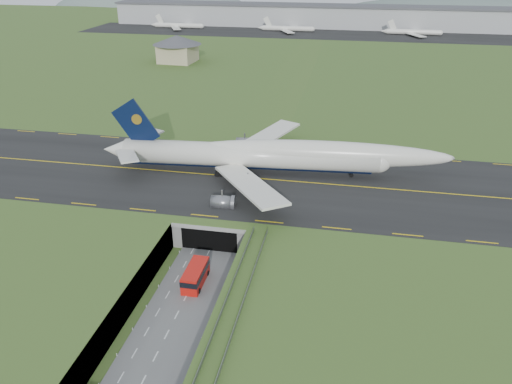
# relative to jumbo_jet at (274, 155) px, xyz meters

# --- Properties ---
(ground) EXTENTS (900.00, 900.00, 0.00)m
(ground) POSITION_rel_jumbo_jet_xyz_m (-8.97, -36.65, -11.12)
(ground) COLOR #3F6327
(ground) RESTS_ON ground
(airfield_deck) EXTENTS (800.00, 800.00, 6.00)m
(airfield_deck) POSITION_rel_jumbo_jet_xyz_m (-8.97, -36.65, -8.12)
(airfield_deck) COLOR gray
(airfield_deck) RESTS_ON ground
(trench_road) EXTENTS (12.00, 75.00, 0.20)m
(trench_road) POSITION_rel_jumbo_jet_xyz_m (-8.97, -44.15, -11.02)
(trench_road) COLOR slate
(trench_road) RESTS_ON ground
(taxiway) EXTENTS (800.00, 44.00, 0.18)m
(taxiway) POSITION_rel_jumbo_jet_xyz_m (-8.97, -3.65, -5.03)
(taxiway) COLOR black
(taxiway) RESTS_ON airfield_deck
(tunnel_portal) EXTENTS (17.00, 22.30, 6.00)m
(tunnel_portal) POSITION_rel_jumbo_jet_xyz_m (-8.97, -19.94, -7.78)
(tunnel_portal) COLOR gray
(tunnel_portal) RESTS_ON ground
(guideway) EXTENTS (3.00, 53.00, 7.05)m
(guideway) POSITION_rel_jumbo_jet_xyz_m (2.03, -55.76, -5.80)
(guideway) COLOR #A8A8A3
(guideway) RESTS_ON ground
(jumbo_jet) EXTENTS (87.82, 57.49, 19.08)m
(jumbo_jet) POSITION_rel_jumbo_jet_xyz_m (0.00, 0.00, 0.00)
(jumbo_jet) COLOR white
(jumbo_jet) RESTS_ON ground
(shuttle_tram) EXTENTS (3.36, 8.64, 3.49)m
(shuttle_tram) POSITION_rel_jumbo_jet_xyz_m (-8.44, -40.14, -9.21)
(shuttle_tram) COLOR red
(shuttle_tram) RESTS_ON ground
(service_building) EXTENTS (25.29, 25.29, 13.07)m
(service_building) POSITION_rel_jumbo_jet_xyz_m (-69.05, 127.45, 2.63)
(service_building) COLOR tan
(service_building) RESTS_ON ground
(cargo_terminal) EXTENTS (320.00, 67.00, 15.60)m
(cargo_terminal) POSITION_rel_jumbo_jet_xyz_m (-9.14, 262.76, 2.84)
(cargo_terminal) COLOR #B2B2B2
(cargo_terminal) RESTS_ON ground
(distant_hills) EXTENTS (700.00, 91.00, 60.00)m
(distant_hills) POSITION_rel_jumbo_jet_xyz_m (55.41, 393.35, -15.12)
(distant_hills) COLOR slate
(distant_hills) RESTS_ON ground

